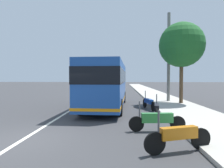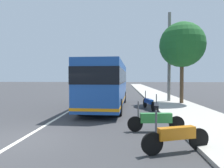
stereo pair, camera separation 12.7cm
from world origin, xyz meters
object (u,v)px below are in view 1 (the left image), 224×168
Objects in this scene: motorcycle_far_end at (157,109)px; car_ahead_same_lane at (118,87)px; motorcycle_mid_row at (149,103)px; car_oncoming at (101,84)px; car_side_street at (86,87)px; roadside_tree_mid_block at (182,45)px; utility_pole at (169,58)px; coach_bus at (107,83)px; motorcycle_angled at (157,120)px; motorcycle_nearest_curb at (178,136)px.

car_ahead_same_lane is at bearing 15.89° from motorcycle_far_end.
car_oncoming reaches higher than motorcycle_mid_row.
roadside_tree_mid_block is (-17.92, -11.42, 4.29)m from car_side_street.
car_ahead_same_lane is 17.93m from utility_pole.
utility_pole reaches higher than motorcycle_far_end.
coach_bus is 20.61m from car_side_street.
roadside_tree_mid_block is at bearing -61.01° from motorcycle_mid_row.
car_side_street reaches higher than motorcycle_far_end.
motorcycle_angled is 10.31m from roadside_tree_mid_block.
motorcycle_mid_row is 0.34× the size of roadside_tree_mid_block.
coach_bus reaches higher than car_ahead_same_lane.
car_oncoming reaches higher than motorcycle_nearest_curb.
car_side_street reaches higher than motorcycle_mid_row.
car_oncoming is 0.66× the size of roadside_tree_mid_block.
motorcycle_nearest_curb is 8.21m from motorcycle_mid_row.
roadside_tree_mid_block reaches higher than car_ahead_same_lane.
coach_bus is 4.30× the size of motorcycle_mid_row.
motorcycle_far_end is at bearing -136.10° from coach_bus.
motorcycle_mid_row is 36.47m from car_oncoming.
coach_bus is 2.35× the size of car_ahead_same_lane.
coach_bus is 4.27× the size of motorcycle_angled.
coach_bus is 1.24× the size of utility_pole.
car_ahead_same_lane is 0.53× the size of utility_pole.
utility_pole is at bearing 19.97° from car_oncoming.
car_ahead_same_lane reaches higher than car_side_street.
car_side_street is (26.52, 7.93, 0.21)m from motorcycle_angled.
car_side_street is at bearing -93.65° from motorcycle_nearest_curb.
car_side_street is at bearing 95.40° from car_ahead_same_lane.
utility_pole reaches higher than coach_bus.
roadside_tree_mid_block is (2.71, -3.06, 4.50)m from motorcycle_mid_row.
motorcycle_nearest_curb is 0.47× the size of car_oncoming.
car_ahead_same_lane reaches higher than motorcycle_mid_row.
motorcycle_angled is 0.35× the size of roadside_tree_mid_block.
motorcycle_angled is at bearing 13.61° from car_side_street.
coach_bus is at bearing 11.86° from car_side_street.
car_ahead_same_lane is at bearing -5.13° from motorcycle_mid_row.
motorcycle_nearest_curb is 0.50× the size of car_ahead_same_lane.
motorcycle_mid_row is at bearing -101.25° from coach_bus.
roadside_tree_mid_block is at bearing 29.46° from car_side_street.
motorcycle_far_end is at bearing 151.78° from roadside_tree_mid_block.
roadside_tree_mid_block is 0.84× the size of utility_pole.
coach_bus is 1.48× the size of roadside_tree_mid_block.
coach_bus reaches higher than car_oncoming.
roadside_tree_mid_block is 1.92m from utility_pole.
roadside_tree_mid_block reaches higher than motorcycle_far_end.
motorcycle_far_end is (-3.57, -3.16, -1.41)m from coach_bus.
car_oncoming reaches higher than car_ahead_same_lane.
utility_pole is at bearing -8.60° from motorcycle_far_end.
car_side_street is at bearing -1.09° from car_oncoming.
motorcycle_far_end is at bearing 16.77° from car_side_street.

